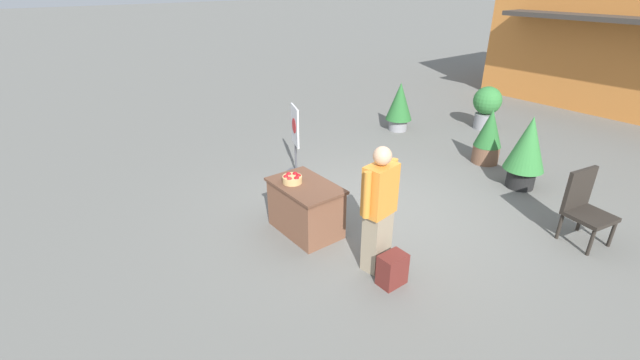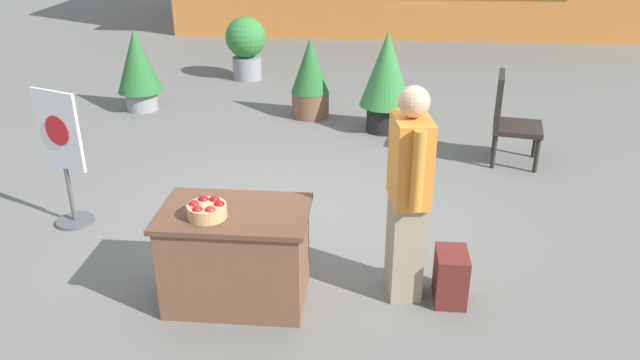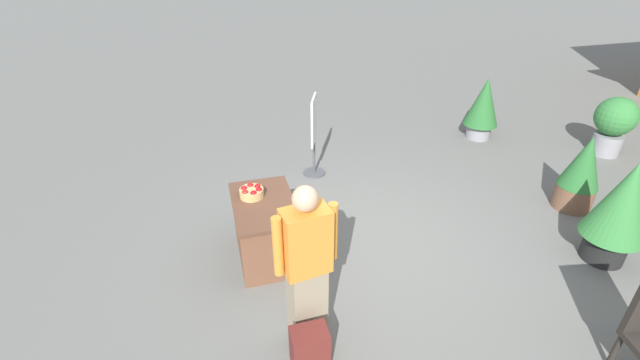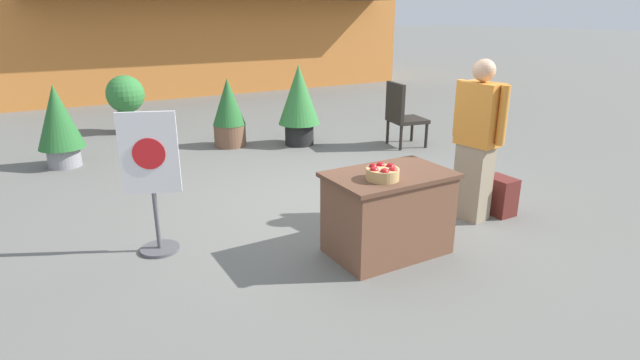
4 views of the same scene
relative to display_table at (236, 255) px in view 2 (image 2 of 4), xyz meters
The scene contains 11 objects.
ground_plane 1.31m from the display_table, 81.04° to the left, with size 120.00×120.00×0.00m, color slate.
display_table is the anchor object (origin of this frame).
apple_basket 0.49m from the display_table, 146.34° to the right, with size 0.28×0.28×0.13m.
person_visitor 1.39m from the display_table, ahead, with size 0.32×0.60×1.70m.
backpack 1.66m from the display_table, ahead, with size 0.24×0.34×0.42m.
poster_board 2.16m from the display_table, 149.46° to the left, with size 0.48×0.36×1.32m.
patio_chair 3.96m from the display_table, 49.48° to the left, with size 0.64×0.64×1.06m.
potted_plant_near_left 6.46m from the display_table, 100.48° to the left, with size 0.68×0.68×1.05m.
potted_plant_near_right 5.14m from the display_table, 117.81° to the left, with size 0.64×0.64×1.18m.
potted_plant_far_left 4.46m from the display_table, 88.57° to the left, with size 0.54×0.54×1.12m.
potted_plant_far_right 4.14m from the display_table, 73.65° to the left, with size 0.69×0.69×1.33m.
Camera 2 is at (0.80, -5.25, 2.90)m, focal length 35.00 mm.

